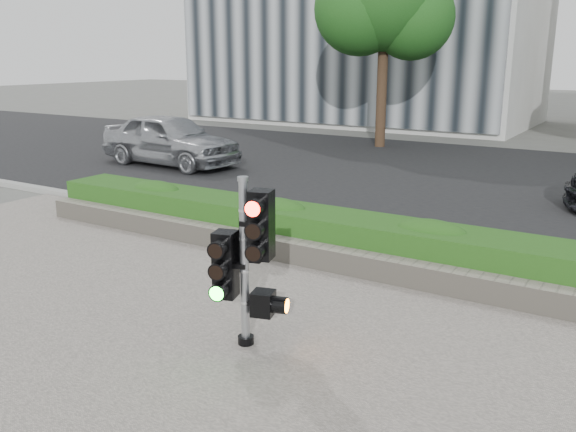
{
  "coord_description": "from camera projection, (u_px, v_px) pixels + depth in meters",
  "views": [
    {
      "loc": [
        4.25,
        -5.91,
        3.17
      ],
      "look_at": [
        0.21,
        0.6,
        1.16
      ],
      "focal_mm": 38.0,
      "sensor_mm": 36.0,
      "label": 1
    }
  ],
  "objects": [
    {
      "name": "car_silver",
      "position": [
        170.0,
        139.0,
        18.05
      ],
      "size": [
        4.61,
        2.08,
        1.54
      ],
      "primitive_type": "imported",
      "rotation": [
        0.0,
        0.0,
        1.51
      ],
      "color": "#A2A4A9",
      "rests_on": "road"
    },
    {
      "name": "ground",
      "position": [
        249.0,
        311.0,
        7.83
      ],
      "size": [
        120.0,
        120.0,
        0.0
      ],
      "primitive_type": "plane",
      "color": "#51514C",
      "rests_on": "ground"
    },
    {
      "name": "hedge",
      "position": [
        340.0,
        235.0,
        9.84
      ],
      "size": [
        12.0,
        1.0,
        0.68
      ],
      "primitive_type": "cube",
      "color": "#387D26",
      "rests_on": "sidewalk"
    },
    {
      "name": "tree_left",
      "position": [
        385.0,
        0.0,
        20.82
      ],
      "size": [
        4.61,
        4.03,
        7.34
      ],
      "color": "black",
      "rests_on": "ground"
    },
    {
      "name": "traffic_signal",
      "position": [
        247.0,
        254.0,
        6.63
      ],
      "size": [
        0.7,
        0.58,
        1.92
      ],
      "rotation": [
        0.0,
        0.0,
        0.27
      ],
      "color": "black",
      "rests_on": "sidewalk"
    },
    {
      "name": "curb",
      "position": [
        356.0,
        244.0,
        10.41
      ],
      "size": [
        60.0,
        0.25,
        0.12
      ],
      "primitive_type": "cube",
      "color": "gray",
      "rests_on": "ground"
    },
    {
      "name": "sidewalk",
      "position": [
        97.0,
        400.0,
        5.77
      ],
      "size": [
        16.0,
        11.0,
        0.03
      ],
      "primitive_type": "cube",
      "color": "#9E9389",
      "rests_on": "ground"
    },
    {
      "name": "road",
      "position": [
        469.0,
        180.0,
        16.05
      ],
      "size": [
        60.0,
        13.0,
        0.02
      ],
      "primitive_type": "cube",
      "color": "black",
      "rests_on": "ground"
    },
    {
      "name": "stone_wall",
      "position": [
        321.0,
        256.0,
        9.34
      ],
      "size": [
        12.0,
        0.32,
        0.34
      ],
      "primitive_type": "cube",
      "color": "gray",
      "rests_on": "sidewalk"
    }
  ]
}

